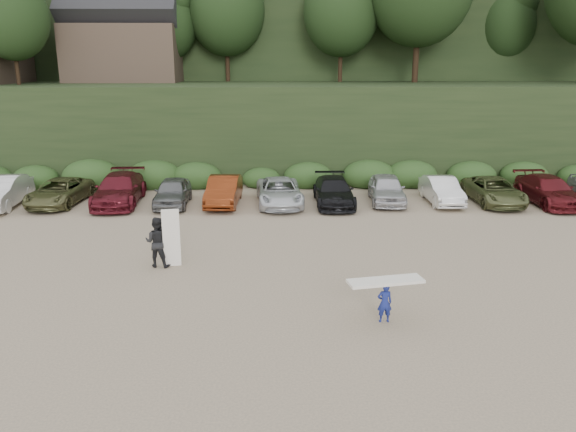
{
  "coord_description": "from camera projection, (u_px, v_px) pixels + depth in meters",
  "views": [
    {
      "loc": [
        -1.04,
        -19.5,
        7.57
      ],
      "look_at": [
        -0.51,
        3.0,
        1.3
      ],
      "focal_mm": 35.0,
      "sensor_mm": 36.0,
      "label": 1
    }
  ],
  "objects": [
    {
      "name": "hillside_backdrop",
      "position": [
        282.0,
        19.0,
        52.41
      ],
      "size": [
        90.0,
        41.5,
        28.0
      ],
      "color": "black",
      "rests_on": "ground"
    },
    {
      "name": "child_surfer",
      "position": [
        385.0,
        293.0,
        16.58
      ],
      "size": [
        2.33,
        1.05,
        1.35
      ],
      "color": "navy",
      "rests_on": "ground"
    },
    {
      "name": "ground",
      "position": [
        304.0,
        271.0,
        20.83
      ],
      "size": [
        120.0,
        120.0,
        0.0
      ],
      "primitive_type": "plane",
      "color": "tan",
      "rests_on": "ground"
    },
    {
      "name": "parked_cars",
      "position": [
        299.0,
        191.0,
        30.33
      ],
      "size": [
        40.16,
        6.03,
        1.63
      ],
      "color": "silver",
      "rests_on": "ground"
    },
    {
      "name": "adult_surfer",
      "position": [
        159.0,
        242.0,
        21.08
      ],
      "size": [
        1.42,
        0.87,
        2.28
      ],
      "color": "black",
      "rests_on": "ground"
    }
  ]
}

